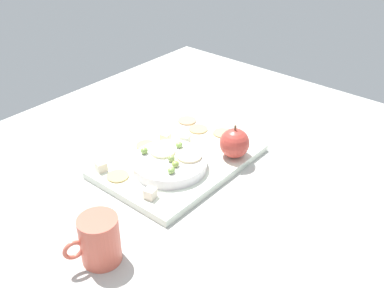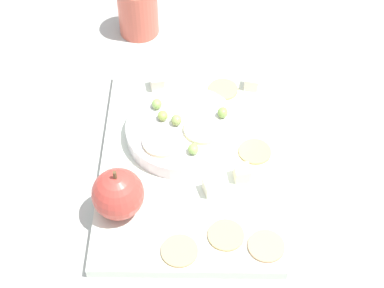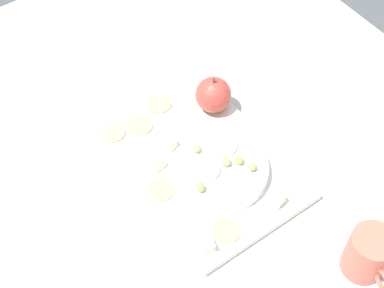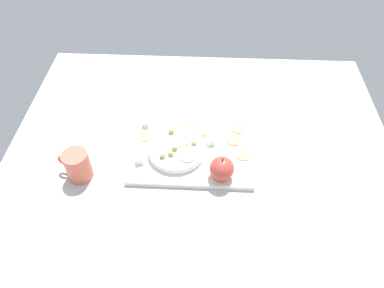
{
  "view_description": "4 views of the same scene",
  "coord_description": "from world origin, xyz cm",
  "px_view_note": "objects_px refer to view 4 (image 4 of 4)",
  "views": [
    {
      "loc": [
        -70.91,
        -60.45,
        66.99
      ],
      "look_at": [
        -1.3,
        -1.69,
        10.78
      ],
      "focal_mm": 42.73,
      "sensor_mm": 36.0,
      "label": 1
    },
    {
      "loc": [
        52.53,
        2.11,
        74.14
      ],
      "look_at": [
        -3.88,
        1.45,
        8.66
      ],
      "focal_mm": 54.54,
      "sensor_mm": 36.0,
      "label": 2
    },
    {
      "loc": [
        -52.97,
        38.84,
        95.92
      ],
      "look_at": [
        -0.1,
        1.29,
        8.55
      ],
      "focal_mm": 54.37,
      "sensor_mm": 36.0,
      "label": 3
    },
    {
      "loc": [
        0.97,
        -72.22,
        90.75
      ],
      "look_at": [
        -2.59,
        0.54,
        10.16
      ],
      "focal_mm": 33.55,
      "sensor_mm": 36.0,
      "label": 4
    }
  ],
  "objects_px": {
    "cracker_1": "(243,155)",
    "cracker_4": "(234,140)",
    "grape_3": "(175,148)",
    "serving_dish": "(176,151)",
    "cracker_0": "(238,128)",
    "platter": "(191,153)",
    "cracker_3": "(146,136)",
    "apple_slice_1": "(180,140)",
    "grape_2": "(162,156)",
    "cheese_cube_2": "(146,123)",
    "grape_0": "(171,153)",
    "grape_4": "(171,131)",
    "apple_slice_0": "(187,155)",
    "cheese_cube_3": "(211,141)",
    "cheese_cube_0": "(139,160)",
    "cheese_cube_1": "(203,131)",
    "cup": "(78,165)",
    "apple_whole": "(222,169)",
    "grape_1": "(194,142)"
  },
  "relations": [
    {
      "from": "cracker_3",
      "to": "grape_0",
      "type": "bearing_deg",
      "value": -46.94
    },
    {
      "from": "cheese_cube_2",
      "to": "cup",
      "type": "xyz_separation_m",
      "value": [
        -0.17,
        -0.2,
        0.02
      ]
    },
    {
      "from": "grape_1",
      "to": "grape_4",
      "type": "relative_size",
      "value": 1.0
    },
    {
      "from": "cracker_1",
      "to": "cracker_4",
      "type": "distance_m",
      "value": 0.07
    },
    {
      "from": "grape_1",
      "to": "grape_3",
      "type": "relative_size",
      "value": 1.0
    },
    {
      "from": "apple_whole",
      "to": "cheese_cube_2",
      "type": "xyz_separation_m",
      "value": [
        -0.25,
        0.2,
        -0.02
      ]
    },
    {
      "from": "cracker_3",
      "to": "grape_3",
      "type": "bearing_deg",
      "value": -36.87
    },
    {
      "from": "cracker_1",
      "to": "apple_slice_0",
      "type": "relative_size",
      "value": 0.84
    },
    {
      "from": "grape_3",
      "to": "cracker_4",
      "type": "bearing_deg",
      "value": 21.32
    },
    {
      "from": "apple_slice_0",
      "to": "apple_slice_1",
      "type": "relative_size",
      "value": 1.0
    },
    {
      "from": "cheese_cube_3",
      "to": "apple_slice_0",
      "type": "relative_size",
      "value": 0.38
    },
    {
      "from": "grape_3",
      "to": "cheese_cube_1",
      "type": "bearing_deg",
      "value": 49.06
    },
    {
      "from": "cheese_cube_0",
      "to": "grape_1",
      "type": "distance_m",
      "value": 0.17
    },
    {
      "from": "cracker_1",
      "to": "grape_2",
      "type": "distance_m",
      "value": 0.25
    },
    {
      "from": "cracker_3",
      "to": "grape_2",
      "type": "height_order",
      "value": "grape_2"
    },
    {
      "from": "cracker_0",
      "to": "cracker_4",
      "type": "relative_size",
      "value": 1.0
    },
    {
      "from": "cheese_cube_2",
      "to": "cracker_4",
      "type": "height_order",
      "value": "cheese_cube_2"
    },
    {
      "from": "cheese_cube_0",
      "to": "apple_slice_1",
      "type": "bearing_deg",
      "value": 32.4
    },
    {
      "from": "cracker_1",
      "to": "cheese_cube_3",
      "type": "bearing_deg",
      "value": 155.24
    },
    {
      "from": "platter",
      "to": "cracker_4",
      "type": "relative_size",
      "value": 7.64
    },
    {
      "from": "grape_4",
      "to": "apple_slice_0",
      "type": "distance_m",
      "value": 0.11
    },
    {
      "from": "platter",
      "to": "cracker_4",
      "type": "height_order",
      "value": "cracker_4"
    },
    {
      "from": "cheese_cube_2",
      "to": "grape_0",
      "type": "distance_m",
      "value": 0.17
    },
    {
      "from": "serving_dish",
      "to": "apple_slice_1",
      "type": "distance_m",
      "value": 0.04
    },
    {
      "from": "platter",
      "to": "apple_whole",
      "type": "relative_size",
      "value": 5.25
    },
    {
      "from": "grape_3",
      "to": "apple_slice_0",
      "type": "distance_m",
      "value": 0.04
    },
    {
      "from": "cracker_1",
      "to": "grape_4",
      "type": "xyz_separation_m",
      "value": [
        -0.22,
        0.06,
        0.03
      ]
    },
    {
      "from": "cheese_cube_0",
      "to": "cup",
      "type": "xyz_separation_m",
      "value": [
        -0.17,
        -0.04,
        0.02
      ]
    },
    {
      "from": "grape_1",
      "to": "apple_slice_1",
      "type": "xyz_separation_m",
      "value": [
        -0.04,
        0.01,
        -0.0
      ]
    },
    {
      "from": "cheese_cube_3",
      "to": "apple_whole",
      "type": "bearing_deg",
      "value": -75.83
    },
    {
      "from": "cracker_1",
      "to": "apple_slice_0",
      "type": "height_order",
      "value": "apple_slice_0"
    },
    {
      "from": "cheese_cube_1",
      "to": "cracker_0",
      "type": "height_order",
      "value": "cheese_cube_1"
    },
    {
      "from": "cup",
      "to": "grape_2",
      "type": "bearing_deg",
      "value": 10.85
    },
    {
      "from": "grape_1",
      "to": "grape_3",
      "type": "bearing_deg",
      "value": -155.13
    },
    {
      "from": "platter",
      "to": "grape_1",
      "type": "xyz_separation_m",
      "value": [
        0.01,
        0.01,
        0.04
      ]
    },
    {
      "from": "serving_dish",
      "to": "cracker_0",
      "type": "distance_m",
      "value": 0.23
    },
    {
      "from": "grape_2",
      "to": "platter",
      "type": "bearing_deg",
      "value": 31.3
    },
    {
      "from": "cracker_0",
      "to": "grape_0",
      "type": "xyz_separation_m",
      "value": [
        -0.21,
        -0.15,
        0.03
      ]
    },
    {
      "from": "cracker_1",
      "to": "grape_2",
      "type": "relative_size",
      "value": 2.78
    },
    {
      "from": "cracker_3",
      "to": "apple_slice_1",
      "type": "height_order",
      "value": "apple_slice_1"
    },
    {
      "from": "grape_1",
      "to": "grape_2",
      "type": "relative_size",
      "value": 1.0
    },
    {
      "from": "cracker_0",
      "to": "cheese_cube_1",
      "type": "bearing_deg",
      "value": -166.52
    },
    {
      "from": "cheese_cube_3",
      "to": "cracker_0",
      "type": "bearing_deg",
      "value": 38.36
    },
    {
      "from": "cracker_4",
      "to": "apple_slice_0",
      "type": "height_order",
      "value": "apple_slice_0"
    },
    {
      "from": "apple_slice_1",
      "to": "apple_slice_0",
      "type": "bearing_deg",
      "value": -67.16
    },
    {
      "from": "cracker_1",
      "to": "grape_0",
      "type": "height_order",
      "value": "grape_0"
    },
    {
      "from": "cracker_3",
      "to": "cup",
      "type": "distance_m",
      "value": 0.24
    },
    {
      "from": "platter",
      "to": "cheese_cube_0",
      "type": "distance_m",
      "value": 0.16
    },
    {
      "from": "cracker_1",
      "to": "apple_slice_1",
      "type": "distance_m",
      "value": 0.2
    },
    {
      "from": "cracker_3",
      "to": "grape_4",
      "type": "xyz_separation_m",
      "value": [
        0.08,
        -0.0,
        0.03
      ]
    }
  ]
}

